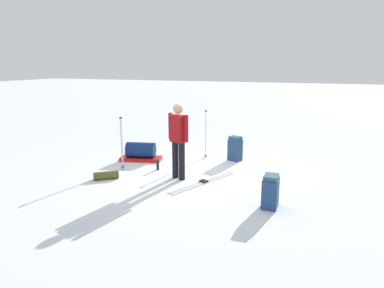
{
  "coord_description": "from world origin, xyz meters",
  "views": [
    {
      "loc": [
        7.41,
        2.79,
        2.55
      ],
      "look_at": [
        0.0,
        0.0,
        0.7
      ],
      "focal_mm": 32.53,
      "sensor_mm": 36.0,
      "label": 1
    }
  ],
  "objects_px": {
    "sleeping_mat_rolled": "(106,175)",
    "thermos_bottle": "(158,165)",
    "gear_sled": "(141,152)",
    "ski_poles_planted_near": "(206,132)",
    "ski_pair_near": "(204,182)",
    "ski_poles_planted_far": "(122,140)",
    "skier_standing": "(178,137)",
    "backpack_large_dark": "(270,192)",
    "backpack_bright": "(235,149)"
  },
  "relations": [
    {
      "from": "sleeping_mat_rolled",
      "to": "thermos_bottle",
      "type": "height_order",
      "value": "thermos_bottle"
    },
    {
      "from": "gear_sled",
      "to": "sleeping_mat_rolled",
      "type": "bearing_deg",
      "value": 0.65
    },
    {
      "from": "ski_poles_planted_near",
      "to": "thermos_bottle",
      "type": "relative_size",
      "value": 5.1
    },
    {
      "from": "ski_pair_near",
      "to": "ski_poles_planted_far",
      "type": "relative_size",
      "value": 1.44
    },
    {
      "from": "skier_standing",
      "to": "sleeping_mat_rolled",
      "type": "distance_m",
      "value": 1.84
    },
    {
      "from": "skier_standing",
      "to": "ski_poles_planted_near",
      "type": "bearing_deg",
      "value": 179.59
    },
    {
      "from": "backpack_large_dark",
      "to": "ski_poles_planted_far",
      "type": "bearing_deg",
      "value": -106.27
    },
    {
      "from": "sleeping_mat_rolled",
      "to": "ski_poles_planted_near",
      "type": "bearing_deg",
      "value": 148.6
    },
    {
      "from": "backpack_large_dark",
      "to": "ski_poles_planted_far",
      "type": "xyz_separation_m",
      "value": [
        -1.09,
        -3.73,
        0.42
      ]
    },
    {
      "from": "ski_pair_near",
      "to": "gear_sled",
      "type": "xyz_separation_m",
      "value": [
        -1.1,
        -2.15,
        0.21
      ]
    },
    {
      "from": "ski_pair_near",
      "to": "ski_poles_planted_far",
      "type": "xyz_separation_m",
      "value": [
        -0.25,
        -2.19,
        0.71
      ]
    },
    {
      "from": "ski_poles_planted_near",
      "to": "thermos_bottle",
      "type": "distance_m",
      "value": 1.74
    },
    {
      "from": "backpack_bright",
      "to": "skier_standing",
      "type": "bearing_deg",
      "value": -23.39
    },
    {
      "from": "ski_pair_near",
      "to": "ski_poles_planted_far",
      "type": "bearing_deg",
      "value": -96.53
    },
    {
      "from": "backpack_large_dark",
      "to": "gear_sled",
      "type": "distance_m",
      "value": 4.17
    },
    {
      "from": "backpack_bright",
      "to": "gear_sled",
      "type": "height_order",
      "value": "backpack_bright"
    },
    {
      "from": "ski_pair_near",
      "to": "ski_poles_planted_near",
      "type": "xyz_separation_m",
      "value": [
        -1.94,
        -0.61,
        0.72
      ]
    },
    {
      "from": "ski_poles_planted_near",
      "to": "sleeping_mat_rolled",
      "type": "bearing_deg",
      "value": -31.4
    },
    {
      "from": "ski_poles_planted_near",
      "to": "gear_sled",
      "type": "relative_size",
      "value": 1.15
    },
    {
      "from": "ski_poles_planted_near",
      "to": "ski_poles_planted_far",
      "type": "xyz_separation_m",
      "value": [
        1.69,
        -1.58,
        -0.01
      ]
    },
    {
      "from": "backpack_large_dark",
      "to": "sleeping_mat_rolled",
      "type": "xyz_separation_m",
      "value": [
        -0.29,
        -3.68,
        -0.21
      ]
    },
    {
      "from": "skier_standing",
      "to": "sleeping_mat_rolled",
      "type": "xyz_separation_m",
      "value": [
        0.61,
        -1.51,
        -0.86
      ]
    },
    {
      "from": "backpack_bright",
      "to": "gear_sled",
      "type": "relative_size",
      "value": 0.57
    },
    {
      "from": "backpack_large_dark",
      "to": "ski_poles_planted_near",
      "type": "bearing_deg",
      "value": -142.25
    },
    {
      "from": "gear_sled",
      "to": "thermos_bottle",
      "type": "xyz_separation_m",
      "value": [
        0.61,
        0.8,
        -0.09
      ]
    },
    {
      "from": "ski_poles_planted_near",
      "to": "gear_sled",
      "type": "bearing_deg",
      "value": -61.36
    },
    {
      "from": "skier_standing",
      "to": "backpack_large_dark",
      "type": "xyz_separation_m",
      "value": [
        0.9,
        2.17,
        -0.66
      ]
    },
    {
      "from": "skier_standing",
      "to": "gear_sled",
      "type": "relative_size",
      "value": 1.47
    },
    {
      "from": "backpack_bright",
      "to": "thermos_bottle",
      "type": "bearing_deg",
      "value": -46.42
    },
    {
      "from": "ski_poles_planted_far",
      "to": "gear_sled",
      "type": "distance_m",
      "value": 0.98
    },
    {
      "from": "ski_pair_near",
      "to": "sleeping_mat_rolled",
      "type": "height_order",
      "value": "sleeping_mat_rolled"
    },
    {
      "from": "ski_poles_planted_far",
      "to": "sleeping_mat_rolled",
      "type": "height_order",
      "value": "ski_poles_planted_far"
    },
    {
      "from": "gear_sled",
      "to": "backpack_large_dark",
      "type": "bearing_deg",
      "value": 62.31
    },
    {
      "from": "backpack_large_dark",
      "to": "ski_pair_near",
      "type": "bearing_deg",
      "value": -118.5
    },
    {
      "from": "ski_poles_planted_far",
      "to": "sleeping_mat_rolled",
      "type": "relative_size",
      "value": 2.36
    },
    {
      "from": "backpack_bright",
      "to": "backpack_large_dark",
      "type": "bearing_deg",
      "value": 25.4
    },
    {
      "from": "thermos_bottle",
      "to": "ski_pair_near",
      "type": "bearing_deg",
      "value": 70.02
    },
    {
      "from": "ski_poles_planted_far",
      "to": "sleeping_mat_rolled",
      "type": "bearing_deg",
      "value": 4.23
    },
    {
      "from": "skier_standing",
      "to": "backpack_large_dark",
      "type": "distance_m",
      "value": 2.44
    },
    {
      "from": "gear_sled",
      "to": "ski_poles_planted_near",
      "type": "bearing_deg",
      "value": 118.64
    },
    {
      "from": "sleeping_mat_rolled",
      "to": "gear_sled",
      "type": "bearing_deg",
      "value": -179.35
    },
    {
      "from": "ski_pair_near",
      "to": "sleeping_mat_rolled",
      "type": "bearing_deg",
      "value": -75.44
    },
    {
      "from": "thermos_bottle",
      "to": "sleeping_mat_rolled",
      "type": "bearing_deg",
      "value": -36.62
    },
    {
      "from": "gear_sled",
      "to": "ski_pair_near",
      "type": "bearing_deg",
      "value": 62.89
    },
    {
      "from": "backpack_large_dark",
      "to": "backpack_bright",
      "type": "bearing_deg",
      "value": -154.6
    },
    {
      "from": "ski_pair_near",
      "to": "thermos_bottle",
      "type": "bearing_deg",
      "value": -109.98
    },
    {
      "from": "ski_poles_planted_near",
      "to": "ski_poles_planted_far",
      "type": "relative_size",
      "value": 1.02
    },
    {
      "from": "backpack_bright",
      "to": "ski_poles_planted_far",
      "type": "relative_size",
      "value": 0.51
    },
    {
      "from": "backpack_bright",
      "to": "ski_poles_planted_far",
      "type": "distance_m",
      "value": 2.98
    },
    {
      "from": "backpack_large_dark",
      "to": "sleeping_mat_rolled",
      "type": "relative_size",
      "value": 1.11
    }
  ]
}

